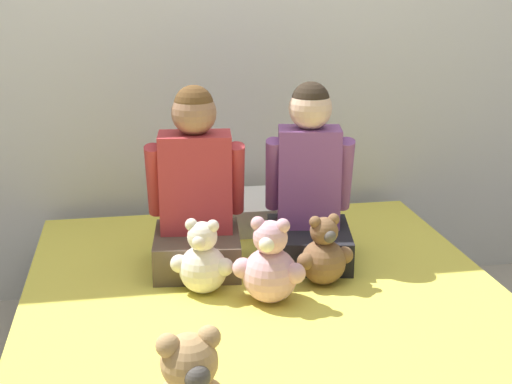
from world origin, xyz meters
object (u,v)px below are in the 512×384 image
at_px(bed, 275,371).
at_px(teddy_bear_held_by_left_child, 203,262).
at_px(child_on_right, 309,189).
at_px(pillow_at_headboard, 236,212).
at_px(child_on_left, 196,194).
at_px(teddy_bear_held_by_right_child, 324,255).
at_px(teddy_bear_between_children, 270,267).

xyz_separation_m(bed, teddy_bear_held_by_left_child, (-0.20, 0.19, 0.30)).
relative_size(child_on_right, pillow_at_headboard, 1.23).
xyz_separation_m(child_on_right, teddy_bear_held_by_left_child, (-0.40, -0.23, -0.15)).
distance_m(child_on_left, child_on_right, 0.40).
bearing_deg(pillow_at_headboard, child_on_right, -62.00).
bearing_deg(teddy_bear_held_by_left_child, child_on_right, 50.48).
height_order(child_on_left, teddy_bear_held_by_right_child, child_on_left).
bearing_deg(child_on_right, pillow_at_headboard, 128.58).
bearing_deg(teddy_bear_held_by_right_child, child_on_right, 76.76).
xyz_separation_m(child_on_left, pillow_at_headboard, (0.20, 0.38, -0.20)).
bearing_deg(bed, teddy_bear_between_children, 90.69).
bearing_deg(child_on_right, bed, -104.99).
relative_size(teddy_bear_held_by_right_child, teddy_bear_between_children, 0.87).
distance_m(bed, child_on_right, 0.65).
bearing_deg(child_on_right, teddy_bear_held_by_left_child, -139.63).
xyz_separation_m(bed, child_on_left, (-0.20, 0.43, 0.46)).
bearing_deg(child_on_left, bed, -59.66).
bearing_deg(teddy_bear_held_by_left_child, pillow_at_headboard, 92.70).
relative_size(bed, teddy_bear_held_by_right_child, 8.45).
bearing_deg(teddy_bear_between_children, teddy_bear_held_by_right_child, 50.79).
bearing_deg(child_on_left, teddy_bear_between_children, -54.15).
bearing_deg(teddy_bear_between_children, child_on_right, 82.61).
relative_size(teddy_bear_held_by_left_child, teddy_bear_held_by_right_child, 1.03).
height_order(bed, teddy_bear_held_by_right_child, teddy_bear_held_by_right_child).
height_order(teddy_bear_between_children, pillow_at_headboard, teddy_bear_between_children).
bearing_deg(teddy_bear_held_by_right_child, teddy_bear_between_children, -165.29).
bearing_deg(child_on_left, teddy_bear_held_by_right_child, -25.06).
xyz_separation_m(bed, teddy_bear_held_by_right_child, (0.20, 0.19, 0.30)).
relative_size(teddy_bear_held_by_right_child, pillow_at_headboard, 0.46).
bearing_deg(teddy_bear_between_children, pillow_at_headboard, 114.02).
distance_m(bed, pillow_at_headboard, 0.85).
bearing_deg(bed, pillow_at_headboard, 90.00).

